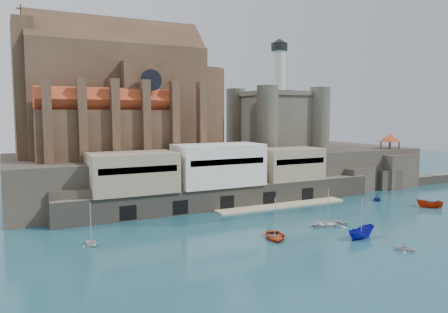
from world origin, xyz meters
TOP-DOWN VIEW (x-y plane):
  - ground at (0.00, 0.00)m, footprint 300.00×300.00m
  - promontory at (-0.19, 39.37)m, footprint 100.00×36.00m
  - quay at (-10.19, 23.07)m, footprint 70.00×12.00m
  - church at (-24.13, 41.85)m, footprint 47.00×25.93m
  - castle_keep at (16.08, 41.08)m, footprint 21.20×21.20m
  - rock_outcrop at (42.00, 25.84)m, footprint 14.50×10.50m
  - pavilion at (42.00, 26.00)m, footprint 6.40×6.40m
  - boat_0 at (-12.58, -1.35)m, footprint 4.57×2.94m
  - boat_1 at (0.30, -14.87)m, footprint 3.20×2.85m
  - boat_2 at (-0.64, -7.41)m, footprint 2.58×2.53m
  - boat_4 at (-38.60, 7.73)m, footprint 3.09×2.28m
  - boat_5 at (28.18, 2.69)m, footprint 2.73×2.74m
  - boat_6 at (-0.27, 0.81)m, footprint 2.02×4.88m
  - boat_7 at (23.98, 12.82)m, footprint 3.07×2.75m

SIDE VIEW (x-z plane):
  - ground at x=0.00m, z-range 0.00..0.00m
  - boat_0 at x=-12.58m, z-range -3.10..3.10m
  - boat_1 at x=0.30m, z-range -1.58..1.58m
  - boat_2 at x=-0.64m, z-range -2.84..2.84m
  - boat_4 at x=-38.60m, z-range -1.61..1.61m
  - boat_5 at x=28.18m, z-range -2.55..2.55m
  - boat_6 at x=-0.27m, z-range -3.32..3.32m
  - boat_7 at x=23.98m, z-range -1.52..1.52m
  - rock_outcrop at x=42.00m, z-range -0.33..8.37m
  - promontory at x=-0.19m, z-range -0.08..9.92m
  - quay at x=-10.19m, z-range -0.46..12.59m
  - pavilion at x=42.00m, z-range 10.03..15.43m
  - castle_keep at x=16.08m, z-range 3.66..32.96m
  - church at x=-24.13m, z-range 6.88..37.38m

